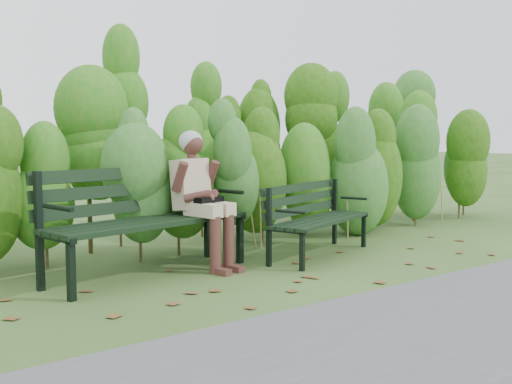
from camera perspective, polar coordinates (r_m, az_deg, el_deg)
ground at (r=5.61m, az=2.17°, el=-7.92°), size 80.00×80.00×0.00m
footpath at (r=4.20m, az=21.98°, el=-12.79°), size 60.00×2.50×0.01m
hedge_band at (r=7.00m, az=-7.49°, el=5.05°), size 11.04×1.67×2.42m
leaf_litter at (r=5.41m, az=1.10°, el=-8.37°), size 5.89×2.18×0.01m
bench_left at (r=5.66m, az=-10.78°, el=-1.83°), size 2.09×1.02×1.00m
bench_right at (r=6.48m, az=5.51°, el=-2.01°), size 1.64×1.01×0.78m
seated_woman at (r=5.84m, az=-5.33°, el=0.26°), size 0.53×0.78×1.34m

